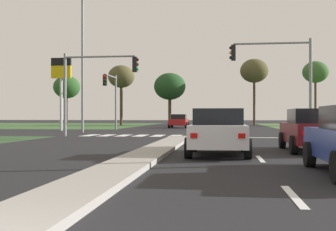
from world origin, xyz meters
name	(u,v)px	position (x,y,z in m)	size (l,w,h in m)	color
ground_plane	(191,133)	(0.00, 30.00, 0.00)	(200.00, 200.00, 0.00)	black
grass_verge_far_left	(23,125)	(-25.50, 54.50, 0.00)	(35.00, 35.00, 0.01)	#385B2D
median_island_near	(150,153)	(0.00, 11.00, 0.07)	(1.20, 22.00, 0.14)	gray
median_island_far	(204,125)	(0.00, 55.00, 0.07)	(1.20, 36.00, 0.14)	gray
lane_dash_near	(293,196)	(3.50, 4.18, 0.01)	(0.14, 2.00, 0.01)	silver
lane_dash_second	(260,159)	(3.50, 10.18, 0.01)	(0.14, 2.00, 0.01)	silver
lane_dash_third	(248,145)	(3.50, 16.18, 0.01)	(0.14, 2.00, 0.01)	silver
stop_bar_near	(246,138)	(3.80, 23.00, 0.01)	(6.40, 0.50, 0.01)	silver
crosswalk_bar_near	(90,135)	(-6.40, 24.80, 0.01)	(0.70, 2.80, 0.01)	silver
crosswalk_bar_second	(107,135)	(-5.25, 24.80, 0.01)	(0.70, 2.80, 0.01)	silver
crosswalk_bar_third	(124,135)	(-4.10, 24.80, 0.01)	(0.70, 2.80, 0.01)	silver
crosswalk_bar_fourth	(141,136)	(-2.95, 24.80, 0.01)	(0.70, 2.80, 0.01)	silver
crosswalk_bar_fifth	(158,136)	(-1.80, 24.80, 0.01)	(0.70, 2.80, 0.01)	silver
crosswalk_bar_sixth	(175,136)	(-0.65, 24.80, 0.01)	(0.70, 2.80, 0.01)	silver
car_maroon_near	(312,130)	(5.63, 13.24, 0.79)	(1.97, 4.30, 1.55)	maroon
car_red_second	(179,121)	(-2.30, 43.49, 0.76)	(2.01, 4.15, 1.48)	#A31919
car_white_fourth	(218,131)	(2.24, 11.37, 0.78)	(2.00, 4.17, 1.53)	silver
traffic_signal_far_left	(112,91)	(-7.60, 35.06, 3.54)	(0.32, 4.15, 5.15)	gray
traffic_signal_near_right	(281,70)	(5.88, 23.40, 4.08)	(4.89, 0.32, 5.93)	gray
traffic_signal_near_left	(93,78)	(-5.78, 23.40, 3.68)	(4.89, 0.32, 5.30)	gray
street_lamp_second	(85,58)	(-8.32, 29.56, 5.88)	(2.56, 0.41, 10.61)	gray
pedestrian_at_median	(196,117)	(-0.14, 38.43, 1.18)	(0.34, 0.34, 1.71)	#9E8966
fuel_price_totem	(61,77)	(-11.79, 33.51, 4.72)	(1.80, 0.24, 6.45)	silver
treeline_near	(67,87)	(-19.98, 56.75, 5.47)	(3.86, 3.86, 7.14)	#423323
treeline_second	(121,77)	(-11.44, 54.85, 6.67)	(3.65, 3.65, 8.30)	#423323
treeline_third	(170,87)	(-4.81, 55.88, 5.36)	(4.38, 4.38, 7.26)	#423323
treeline_fourth	(254,71)	(6.87, 58.27, 7.60)	(3.93, 3.93, 9.34)	#423323
treeline_fifth	(315,72)	(15.52, 59.79, 7.47)	(3.61, 3.61, 9.07)	#423323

